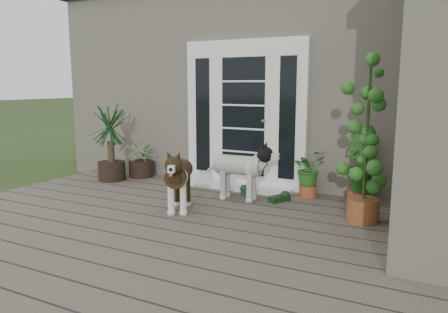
% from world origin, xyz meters
% --- Properties ---
extents(deck, '(6.20, 4.60, 0.12)m').
position_xyz_m(deck, '(0.00, 0.40, 0.06)').
color(deck, '#6B5B4C').
rests_on(deck, ground).
extents(house_main, '(7.40, 4.00, 3.10)m').
position_xyz_m(house_main, '(0.00, 4.65, 1.55)').
color(house_main, '#665E54').
rests_on(house_main, ground).
extents(door_unit, '(1.90, 0.14, 2.15)m').
position_xyz_m(door_unit, '(-0.20, 2.60, 1.19)').
color(door_unit, white).
rests_on(door_unit, deck).
extents(door_step, '(1.60, 0.40, 0.05)m').
position_xyz_m(door_step, '(-0.20, 2.40, 0.14)').
color(door_step, white).
rests_on(door_step, deck).
extents(brindle_dog, '(0.64, 0.88, 0.67)m').
position_xyz_m(brindle_dog, '(-0.35, 1.06, 0.46)').
color(brindle_dog, '#3E2C16').
rests_on(brindle_dog, deck).
extents(white_dog, '(0.84, 0.40, 0.68)m').
position_xyz_m(white_dog, '(0.07, 1.83, 0.46)').
color(white_dog, white).
rests_on(white_dog, deck).
extents(spider_plant, '(0.83, 0.83, 0.70)m').
position_xyz_m(spider_plant, '(-1.98, 2.40, 0.47)').
color(spider_plant, '#8DA465').
rests_on(spider_plant, deck).
extents(yucca, '(1.06, 1.06, 1.17)m').
position_xyz_m(yucca, '(-2.24, 1.98, 0.71)').
color(yucca, black).
rests_on(yucca, deck).
extents(herb_a, '(0.61, 0.61, 0.56)m').
position_xyz_m(herb_a, '(0.85, 2.40, 0.40)').
color(herb_a, '#1A5B1F').
rests_on(herb_a, deck).
extents(herb_b, '(0.61, 0.61, 0.65)m').
position_xyz_m(herb_b, '(1.50, 2.40, 0.44)').
color(herb_b, '#245117').
rests_on(herb_b, deck).
extents(herb_c, '(0.44, 0.44, 0.51)m').
position_xyz_m(herb_c, '(2.29, 2.40, 0.38)').
color(herb_c, '#195A1A').
rests_on(herb_c, deck).
extents(sapling, '(0.66, 0.66, 1.88)m').
position_xyz_m(sapling, '(1.70, 1.63, 1.06)').
color(sapling, '#235D1A').
rests_on(sapling, deck).
extents(clog_left, '(0.25, 0.33, 0.09)m').
position_xyz_m(clog_left, '(0.02, 2.14, 0.16)').
color(clog_left, '#163920').
rests_on(clog_left, deck).
extents(clog_right, '(0.30, 0.38, 0.10)m').
position_xyz_m(clog_right, '(0.59, 1.99, 0.17)').
color(clog_right, black).
rests_on(clog_right, deck).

